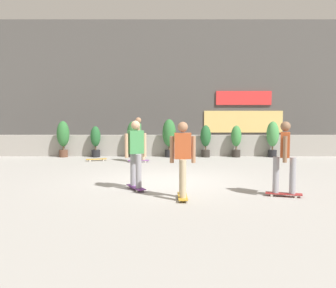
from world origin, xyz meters
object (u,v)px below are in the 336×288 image
(skater_by_wall_right, at_px, (136,152))
(potted_plant_5, at_px, (236,139))
(skater_far_left, at_px, (138,137))
(potted_plant_2, at_px, (133,136))
(potted_plant_1, at_px, (96,140))
(potted_plant_0, at_px, (63,136))
(potted_plant_3, at_px, (169,135))
(potted_plant_4, at_px, (206,139))
(skater_mid_plaza, at_px, (183,157))
(potted_plant_6, at_px, (273,136))
(skater_foreground, at_px, (285,155))
(skateboard_near_camera, at_px, (96,159))

(skater_by_wall_right, bearing_deg, potted_plant_5, 61.41)
(potted_plant_5, distance_m, skater_far_left, 4.31)
(potted_plant_2, bearing_deg, potted_plant_1, 180.00)
(potted_plant_5, distance_m, skater_by_wall_right, 7.65)
(potted_plant_0, distance_m, skater_by_wall_right, 7.63)
(potted_plant_2, xyz_separation_m, potted_plant_5, (4.34, -0.00, -0.13))
(potted_plant_2, distance_m, potted_plant_3, 1.52)
(potted_plant_4, height_order, skater_by_wall_right, skater_by_wall_right)
(potted_plant_4, xyz_separation_m, potted_plant_5, (1.29, -0.00, -0.01))
(skater_mid_plaza, bearing_deg, skater_by_wall_right, 137.49)
(potted_plant_0, bearing_deg, potted_plant_1, 0.00)
(potted_plant_0, bearing_deg, potted_plant_6, 0.00)
(potted_plant_1, xyz_separation_m, skater_by_wall_right, (2.26, -6.71, 0.22))
(potted_plant_2, height_order, potted_plant_4, potted_plant_2)
(potted_plant_5, height_order, potted_plant_6, potted_plant_6)
(skater_mid_plaza, bearing_deg, potted_plant_1, 113.56)
(potted_plant_0, xyz_separation_m, potted_plant_4, (6.00, 0.00, -0.13))
(potted_plant_5, xyz_separation_m, skater_far_left, (-3.99, -1.62, 0.19))
(skater_mid_plaza, distance_m, skater_foreground, 2.31)
(skateboard_near_camera, bearing_deg, potted_plant_5, 12.13)
(potted_plant_6, distance_m, skater_far_left, 5.75)
(skater_far_left, bearing_deg, skater_mid_plaza, -76.78)
(skateboard_near_camera, bearing_deg, potted_plant_0, 143.00)
(potted_plant_4, bearing_deg, skater_mid_plaza, -99.31)
(potted_plant_5, height_order, skater_far_left, skater_far_left)
(skater_foreground, distance_m, skateboard_near_camera, 8.31)
(skater_mid_plaza, height_order, skater_foreground, same)
(skater_mid_plaza, xyz_separation_m, skateboard_near_camera, (-3.11, 6.51, -0.88))
(potted_plant_0, height_order, skater_mid_plaza, skater_mid_plaza)
(potted_plant_1, distance_m, skater_far_left, 2.53)
(potted_plant_5, bearing_deg, skater_mid_plaza, -108.29)
(potted_plant_1, distance_m, potted_plant_4, 4.64)
(potted_plant_6, xyz_separation_m, skater_by_wall_right, (-5.19, -6.71, 0.07))
(potted_plant_3, height_order, skater_by_wall_right, skater_by_wall_right)
(potted_plant_0, bearing_deg, skater_foreground, -46.70)
(potted_plant_1, height_order, potted_plant_6, potted_plant_6)
(potted_plant_3, distance_m, skater_mid_plaza, 7.73)
(potted_plant_3, relative_size, skater_mid_plaza, 0.94)
(potted_plant_4, relative_size, skater_foreground, 0.79)
(potted_plant_5, bearing_deg, skater_foreground, -91.96)
(potted_plant_3, bearing_deg, potted_plant_6, -0.00)
(potted_plant_4, relative_size, potted_plant_6, 0.89)
(potted_plant_0, height_order, potted_plant_2, potted_plant_0)
(potted_plant_0, relative_size, potted_plant_5, 1.14)
(potted_plant_0, distance_m, potted_plant_4, 6.00)
(potted_plant_0, relative_size, skater_far_left, 0.90)
(potted_plant_4, height_order, potted_plant_5, potted_plant_4)
(potted_plant_3, relative_size, skater_by_wall_right, 0.94)
(potted_plant_1, height_order, skater_foreground, skater_foreground)
(potted_plant_4, height_order, skater_far_left, skater_far_left)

